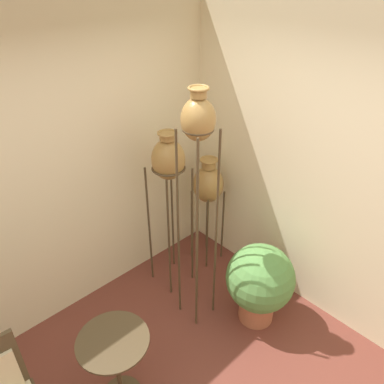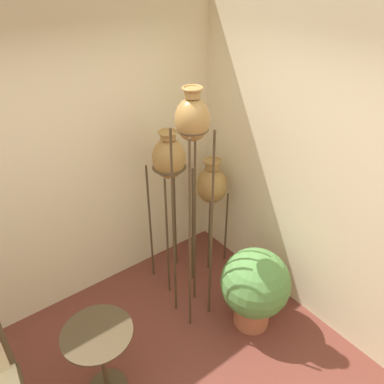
{
  "view_description": "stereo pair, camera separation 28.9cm",
  "coord_description": "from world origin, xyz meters",
  "px_view_note": "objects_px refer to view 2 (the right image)",
  "views": [
    {
      "loc": [
        -0.92,
        -0.97,
        2.88
      ],
      "look_at": [
        1.06,
        1.13,
        1.09
      ],
      "focal_mm": 35.0,
      "sensor_mm": 36.0,
      "label": 1
    },
    {
      "loc": [
        -0.7,
        -1.16,
        2.88
      ],
      "look_at": [
        1.06,
        1.13,
        1.09
      ],
      "focal_mm": 35.0,
      "sensor_mm": 36.0,
      "label": 2
    }
  ],
  "objects_px": {
    "potted_plant": "(255,286)",
    "vase_stand_tall": "(192,135)",
    "vase_stand_short": "(212,186)",
    "side_table": "(100,349)",
    "vase_stand_medium": "(169,162)"
  },
  "relations": [
    {
      "from": "potted_plant",
      "to": "vase_stand_tall",
      "type": "bearing_deg",
      "value": 128.38
    },
    {
      "from": "vase_stand_short",
      "to": "side_table",
      "type": "height_order",
      "value": "vase_stand_short"
    },
    {
      "from": "vase_stand_short",
      "to": "side_table",
      "type": "xyz_separation_m",
      "value": [
        -1.62,
        -0.69,
        -0.46
      ]
    },
    {
      "from": "vase_stand_short",
      "to": "potted_plant",
      "type": "bearing_deg",
      "value": -106.21
    },
    {
      "from": "vase_stand_tall",
      "to": "potted_plant",
      "type": "height_order",
      "value": "vase_stand_tall"
    },
    {
      "from": "vase_stand_tall",
      "to": "potted_plant",
      "type": "xyz_separation_m",
      "value": [
        0.35,
        -0.44,
        -1.37
      ]
    },
    {
      "from": "vase_stand_tall",
      "to": "side_table",
      "type": "bearing_deg",
      "value": -168.34
    },
    {
      "from": "side_table",
      "to": "vase_stand_short",
      "type": "bearing_deg",
      "value": 22.91
    },
    {
      "from": "vase_stand_tall",
      "to": "side_table",
      "type": "relative_size",
      "value": 3.24
    },
    {
      "from": "vase_stand_tall",
      "to": "vase_stand_medium",
      "type": "distance_m",
      "value": 0.68
    },
    {
      "from": "vase_stand_tall",
      "to": "side_table",
      "type": "xyz_separation_m",
      "value": [
        -1.01,
        -0.21,
        -1.34
      ]
    },
    {
      "from": "vase_stand_medium",
      "to": "vase_stand_short",
      "type": "height_order",
      "value": "vase_stand_medium"
    },
    {
      "from": "vase_stand_short",
      "to": "vase_stand_tall",
      "type": "bearing_deg",
      "value": -142.24
    },
    {
      "from": "vase_stand_tall",
      "to": "vase_stand_medium",
      "type": "xyz_separation_m",
      "value": [
        0.12,
        0.49,
        -0.45
      ]
    },
    {
      "from": "vase_stand_short",
      "to": "side_table",
      "type": "distance_m",
      "value": 1.82
    }
  ]
}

